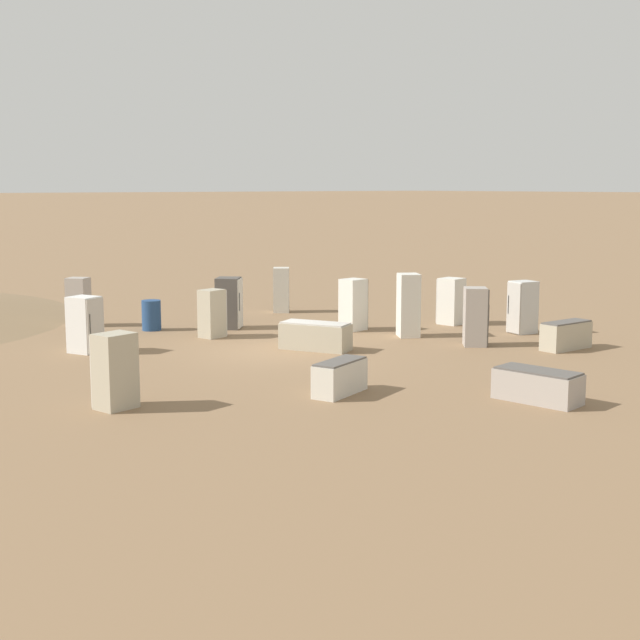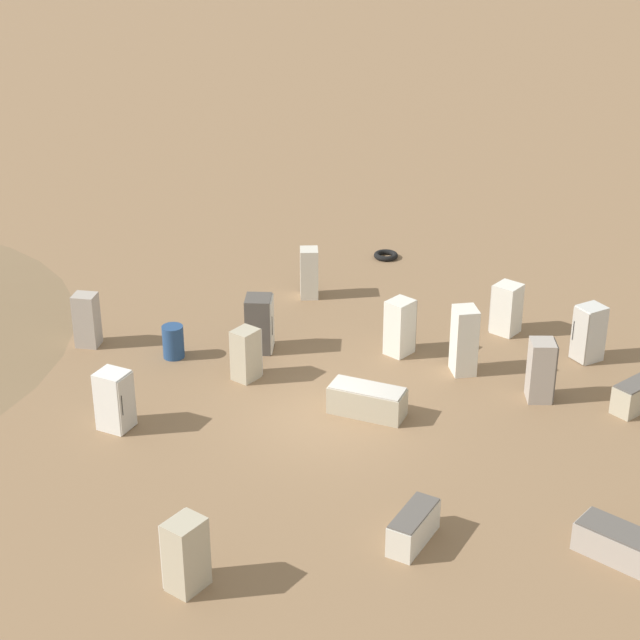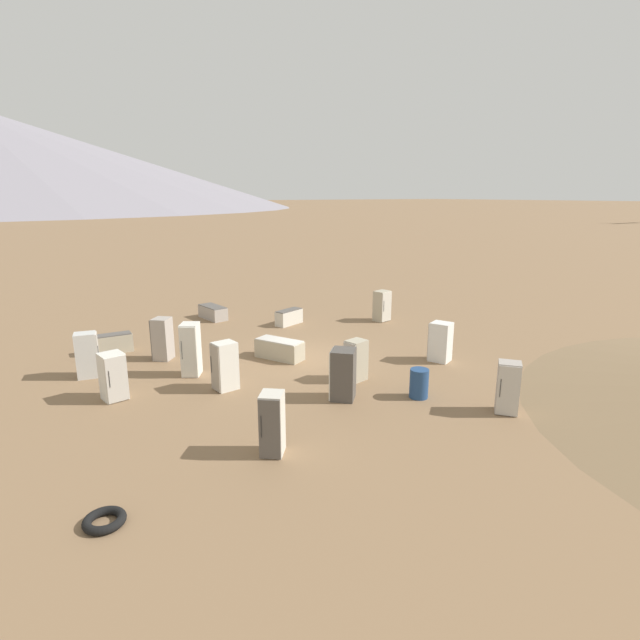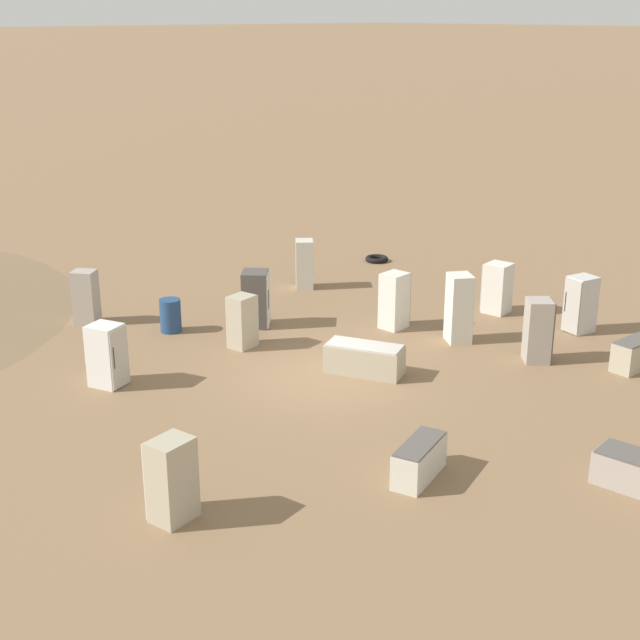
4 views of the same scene
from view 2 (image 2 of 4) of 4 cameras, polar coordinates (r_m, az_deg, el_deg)
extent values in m
plane|color=#846647|center=(27.13, 0.34, -5.27)|extent=(1000.00, 1000.00, 0.00)
cube|color=silver|center=(30.55, 14.17, -0.68)|extent=(0.81, 0.75, 1.62)
cube|color=#BCB7AD|center=(30.31, 13.66, -0.83)|extent=(0.15, 0.60, 1.55)
cylinder|color=#2D2D2D|center=(30.40, 13.35, -0.55)|extent=(0.02, 0.02, 0.57)
cube|color=silver|center=(30.03, 4.27, -0.38)|extent=(0.77, 0.69, 1.62)
cube|color=gray|center=(30.30, 4.71, -0.16)|extent=(0.11, 0.59, 1.56)
cylinder|color=#2D2D2D|center=(30.17, 5.07, -0.12)|extent=(0.02, 0.02, 0.57)
cube|color=#4C4742|center=(30.19, -3.28, -0.21)|extent=(1.07, 1.07, 1.63)
cube|color=silver|center=(30.15, -2.57, -0.22)|extent=(0.56, 0.58, 1.56)
cylinder|color=#2D2D2D|center=(29.86, -2.56, -0.31)|extent=(0.02, 0.02, 0.57)
cube|color=#A89E93|center=(28.19, 11.68, -2.65)|extent=(0.92, 0.92, 1.67)
cube|color=#56514C|center=(28.25, 12.33, -2.65)|extent=(0.47, 0.52, 1.60)
cylinder|color=#2D2D2D|center=(28.01, 12.49, -2.73)|extent=(0.02, 0.02, 0.58)
cube|color=#B2A88E|center=(28.72, -3.98, -1.84)|extent=(0.77, 0.69, 1.44)
cube|color=#BCB7AD|center=(28.95, -3.53, -1.59)|extent=(0.15, 0.54, 1.39)
cylinder|color=#2D2D2D|center=(28.83, -3.20, -1.55)|extent=(0.02, 0.02, 0.51)
cube|color=#B2A88E|center=(27.18, 2.52, -4.35)|extent=(1.55, 2.07, 0.73)
cube|color=#BCB7AD|center=(26.99, 2.54, -3.64)|extent=(1.49, 1.99, 0.04)
cube|color=#B2A88E|center=(21.46, -7.15, -12.32)|extent=(0.87, 0.75, 1.56)
cube|color=beige|center=(21.64, -7.77, -11.99)|extent=(0.72, 0.19, 1.50)
cylinder|color=#2D2D2D|center=(21.76, -7.35, -11.47)|extent=(0.02, 0.02, 0.55)
cube|color=beige|center=(22.79, 5.00, -10.98)|extent=(1.60, 1.03, 0.71)
cube|color=#56514C|center=(22.57, 5.04, -10.22)|extent=(1.53, 0.99, 0.04)
cube|color=silver|center=(31.67, 9.94, 0.60)|extent=(0.79, 0.79, 1.52)
cube|color=#BCB7AD|center=(31.83, 9.38, 0.77)|extent=(0.66, 0.15, 1.46)
cylinder|color=#2D2D2D|center=(32.00, 9.56, 1.05)|extent=(0.02, 0.02, 0.53)
cube|color=#A89E93|center=(31.15, -12.34, 0.00)|extent=(0.85, 0.86, 1.58)
cube|color=#BCB7AD|center=(31.40, -12.14, 0.23)|extent=(0.42, 0.50, 1.51)
cylinder|color=#2D2D2D|center=(31.32, -11.75, 0.36)|extent=(0.02, 0.02, 0.55)
cube|color=#A89E93|center=(23.13, 15.70, -11.48)|extent=(1.03, 1.89, 0.65)
cube|color=#56514C|center=(22.93, 15.81, -10.79)|extent=(0.99, 1.82, 0.04)
cube|color=#B2A88E|center=(28.62, 16.63, -3.84)|extent=(1.60, 0.63, 0.75)
cube|color=silver|center=(29.14, 7.70, -1.10)|extent=(0.89, 0.93, 1.90)
cube|color=silver|center=(29.46, 7.50, -0.77)|extent=(0.51, 0.34, 1.83)
cylinder|color=#2D2D2D|center=(29.51, 7.89, -0.55)|extent=(0.02, 0.02, 0.67)
cube|color=beige|center=(33.54, -0.58, 2.52)|extent=(0.83, 0.84, 1.61)
cube|color=#56514C|center=(33.85, -0.60, 2.74)|extent=(0.44, 0.36, 1.54)
cylinder|color=#2D2D2D|center=(33.85, -0.27, 2.90)|extent=(0.02, 0.02, 0.56)
cube|color=white|center=(26.86, -10.93, -4.22)|extent=(0.91, 0.95, 1.54)
cube|color=#BCB7AD|center=(26.65, -10.25, -4.41)|extent=(0.61, 0.29, 1.48)
cylinder|color=#2D2D2D|center=(26.44, -10.50, -4.51)|extent=(0.02, 0.02, 0.54)
torus|color=black|center=(36.88, 3.53, 3.46)|extent=(0.83, 0.83, 0.18)
cylinder|color=navy|center=(30.17, -7.84, -1.15)|extent=(0.60, 0.60, 0.95)
camera|label=1|loc=(9.60, 33.98, -65.57)|focal=50.00mm
camera|label=3|loc=(42.76, -4.49, 15.22)|focal=28.00mm
camera|label=4|loc=(5.96, -1.79, -35.69)|focal=50.00mm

